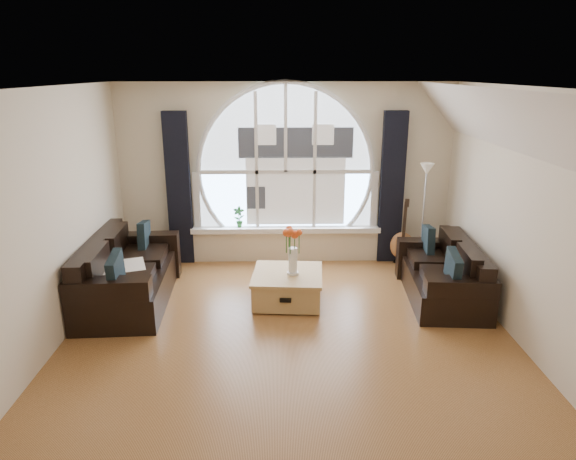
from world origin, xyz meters
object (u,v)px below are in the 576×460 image
object	(u,v)px
vase_flowers	(293,245)
coffee_chest	(287,286)
sofa_left	(129,272)
potted_plant	(239,217)
guitar	(403,231)
sofa_right	(442,269)
floor_lamp	(423,218)

from	to	relation	value
vase_flowers	coffee_chest	bearing A→B (deg)	154.48
sofa_left	potted_plant	size ratio (longest dim) A/B	5.86
sofa_left	coffee_chest	size ratio (longest dim) A/B	2.16
sofa_left	guitar	xyz separation A→B (m)	(3.79, 1.24, 0.13)
guitar	sofa_left	bearing A→B (deg)	-143.94
sofa_left	sofa_right	size ratio (longest dim) A/B	1.15
sofa_left	floor_lamp	xyz separation A→B (m)	(4.01, 1.04, 0.40)
vase_flowers	potted_plant	distance (m)	1.70
sofa_right	vase_flowers	bearing A→B (deg)	-173.07
guitar	sofa_right	bearing A→B (deg)	-61.60
potted_plant	sofa_right	bearing A→B (deg)	-27.64
sofa_left	guitar	distance (m)	3.99
floor_lamp	potted_plant	distance (m)	2.74
sofa_left	floor_lamp	bearing A→B (deg)	11.60
vase_flowers	potted_plant	world-z (taller)	vase_flowers
guitar	potted_plant	world-z (taller)	guitar
vase_flowers	guitar	world-z (taller)	vase_flowers
vase_flowers	guitar	size ratio (longest dim) A/B	0.66
sofa_right	vase_flowers	xyz separation A→B (m)	(-1.93, -0.09, 0.38)
coffee_chest	potted_plant	size ratio (longest dim) A/B	2.71
vase_flowers	potted_plant	size ratio (longest dim) A/B	2.17
sofa_right	coffee_chest	distance (m)	2.01
sofa_right	guitar	size ratio (longest dim) A/B	1.55
floor_lamp	guitar	bearing A→B (deg)	138.48
floor_lamp	vase_flowers	bearing A→B (deg)	-150.11
potted_plant	floor_lamp	bearing A→B (deg)	-8.38
coffee_chest	floor_lamp	world-z (taller)	floor_lamp
sofa_left	vase_flowers	xyz separation A→B (m)	(2.08, -0.07, 0.38)
sofa_left	potted_plant	world-z (taller)	potted_plant
guitar	potted_plant	xyz separation A→B (m)	(-2.49, 0.20, 0.18)
sofa_right	potted_plant	world-z (taller)	potted_plant
sofa_right	guitar	bearing A→B (deg)	104.70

